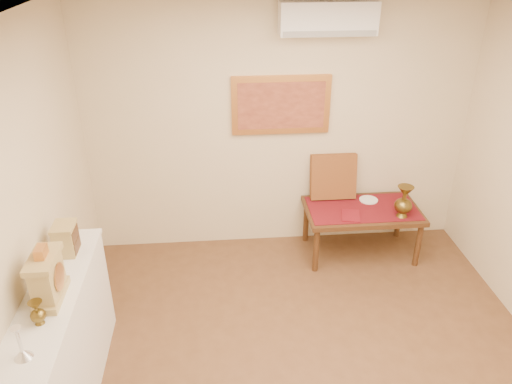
{
  "coord_description": "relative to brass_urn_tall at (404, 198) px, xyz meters",
  "views": [
    {
      "loc": [
        -0.68,
        -2.59,
        3.16
      ],
      "look_at": [
        -0.35,
        1.15,
        1.19
      ],
      "focal_mm": 35.0,
      "sensor_mm": 36.0,
      "label": 1
    }
  ],
  "objects": [
    {
      "name": "ceiling",
      "position": [
        -1.2,
        -1.69,
        1.94
      ],
      "size": [
        4.5,
        4.5,
        0.0
      ],
      "primitive_type": "plane",
      "rotation": [
        3.14,
        0.0,
        0.0
      ],
      "color": "silver",
      "rests_on": "ground"
    },
    {
      "name": "wall_back",
      "position": [
        -1.2,
        0.56,
        0.59
      ],
      "size": [
        4.0,
        0.02,
        2.7
      ],
      "primitive_type": "cube",
      "color": "beige",
      "rests_on": "ground"
    },
    {
      "name": "wall_left",
      "position": [
        -3.2,
        -1.69,
        0.59
      ],
      "size": [
        0.02,
        4.5,
        2.7
      ],
      "primitive_type": "cube",
      "color": "beige",
      "rests_on": "ground"
    },
    {
      "name": "candlestick",
      "position": [
        -3.03,
        -2.07,
        0.33
      ],
      "size": [
        0.11,
        0.11,
        0.22
      ],
      "primitive_type": null,
      "color": "silver",
      "rests_on": "display_ledge"
    },
    {
      "name": "brass_urn_small",
      "position": [
        -3.02,
        -1.79,
        0.33
      ],
      "size": [
        0.1,
        0.1,
        0.22
      ],
      "primitive_type": null,
      "color": "brown",
      "rests_on": "display_ledge"
    },
    {
      "name": "table_cloth",
      "position": [
        -0.35,
        0.19,
        -0.21
      ],
      "size": [
        1.14,
        0.59,
        0.01
      ],
      "primitive_type": "cube",
      "color": "maroon",
      "rests_on": "low_table"
    },
    {
      "name": "brass_urn_tall",
      "position": [
        0.0,
        0.0,
        0.0
      ],
      "size": [
        0.18,
        0.18,
        0.41
      ],
      "primitive_type": null,
      "color": "brown",
      "rests_on": "table_cloth"
    },
    {
      "name": "plate",
      "position": [
        -0.24,
        0.35,
        -0.2
      ],
      "size": [
        0.2,
        0.2,
        0.01
      ],
      "primitive_type": "cylinder",
      "color": "white",
      "rests_on": "table_cloth"
    },
    {
      "name": "menu",
      "position": [
        -0.52,
        0.04,
        -0.2
      ],
      "size": [
        0.23,
        0.28,
        0.01
      ],
      "primitive_type": "cube",
      "rotation": [
        0.0,
        0.0,
        -0.22
      ],
      "color": "maroon",
      "rests_on": "table_cloth"
    },
    {
      "name": "cushion",
      "position": [
        -0.63,
        0.47,
        0.04
      ],
      "size": [
        0.49,
        0.2,
        0.5
      ],
      "primitive_type": "cube",
      "rotation": [
        -0.21,
        0.0,
        0.0
      ],
      "color": "#5B1B12",
      "rests_on": "table_cloth"
    },
    {
      "name": "display_ledge",
      "position": [
        -3.03,
        -1.69,
        -0.27
      ],
      "size": [
        0.37,
        2.02,
        0.98
      ],
      "color": "white",
      "rests_on": "floor"
    },
    {
      "name": "mantel_clock",
      "position": [
        -3.01,
        -1.55,
        0.39
      ],
      "size": [
        0.17,
        0.36,
        0.41
      ],
      "color": "tan",
      "rests_on": "display_ledge"
    },
    {
      "name": "wooden_chest",
      "position": [
        -3.03,
        -1.01,
        0.34
      ],
      "size": [
        0.16,
        0.21,
        0.24
      ],
      "color": "tan",
      "rests_on": "display_ledge"
    },
    {
      "name": "low_table",
      "position": [
        -0.35,
        0.19,
        -0.28
      ],
      "size": [
        1.2,
        0.7,
        0.55
      ],
      "color": "#492B16",
      "rests_on": "floor"
    },
    {
      "name": "painting",
      "position": [
        -1.2,
        0.54,
        0.84
      ],
      "size": [
        1.0,
        0.06,
        0.6
      ],
      "color": "#CF8642",
      "rests_on": "wall_back"
    },
    {
      "name": "ac_unit",
      "position": [
        -0.8,
        0.43,
        1.68
      ],
      "size": [
        0.9,
        0.25,
        0.3
      ],
      "color": "white",
      "rests_on": "wall_back"
    }
  ]
}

